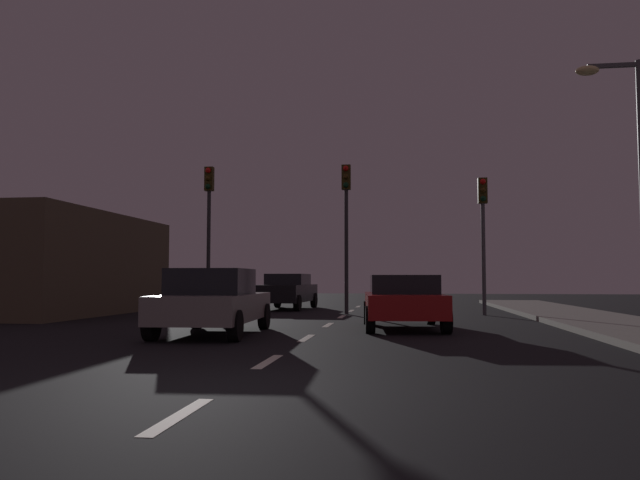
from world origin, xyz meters
name	(u,v)px	position (x,y,z in m)	size (l,w,h in m)	color
ground_plane	(311,336)	(0.00, 7.00, 0.00)	(80.00, 80.00, 0.00)	black
lane_stripe_nearest	(179,416)	(0.00, -1.20, 0.00)	(0.16, 1.60, 0.01)	silver
lane_stripe_second	(268,361)	(0.00, 2.60, 0.00)	(0.16, 1.60, 0.01)	silver
lane_stripe_third	(307,338)	(0.00, 6.40, 0.00)	(0.16, 1.60, 0.01)	silver
lane_stripe_fourth	(328,325)	(0.00, 10.20, 0.00)	(0.16, 1.60, 0.01)	silver
lane_stripe_fifth	(342,317)	(0.00, 14.00, 0.00)	(0.16, 1.60, 0.01)	silver
lane_stripe_sixth	(351,311)	(0.00, 17.80, 0.00)	(0.16, 1.60, 0.01)	silver
lane_stripe_seventh	(358,307)	(0.00, 21.60, 0.00)	(0.16, 1.60, 0.01)	silver
traffic_signal_left	(209,211)	(-5.11, 15.47, 3.78)	(0.32, 0.38, 5.43)	#2D2D30
traffic_signal_center	(346,210)	(0.02, 15.47, 3.74)	(0.32, 0.38, 5.39)	#2D2D30
traffic_signal_right	(483,218)	(4.83, 15.46, 3.37)	(0.32, 0.38, 4.81)	#4C4C51
car_stopped_ahead	(403,301)	(2.04, 9.22, 0.71)	(2.24, 4.20, 1.36)	#B21919
car_adjacent_lane	(213,301)	(-2.24, 6.96, 0.76)	(2.12, 4.39, 1.49)	gray
car_oncoming_far	(287,291)	(-2.81, 19.03, 0.76)	(2.06, 4.61, 1.47)	black
street_lamp_right	(632,166)	(7.56, 8.98, 3.98)	(1.58, 0.36, 6.59)	#4C4C51
storefront_left	(46,264)	(-10.81, 14.26, 1.79)	(5.61, 9.45, 3.58)	brown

